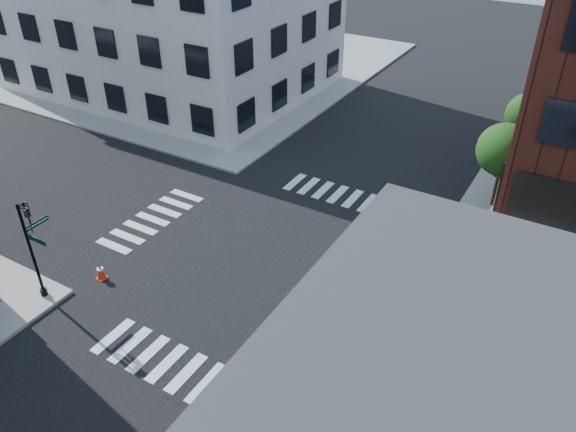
% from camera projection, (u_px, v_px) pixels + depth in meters
% --- Properties ---
extents(ground, '(120.00, 120.00, 0.00)m').
position_uv_depth(ground, '(269.00, 262.00, 25.50)').
color(ground, black).
rests_on(ground, ground).
extents(sidewalk_nw, '(30.00, 30.00, 0.15)m').
position_uv_depth(sidewalk_nw, '(195.00, 62.00, 49.58)').
color(sidewalk_nw, gray).
rests_on(sidewalk_nw, ground).
extents(building_nw, '(22.00, 16.00, 11.00)m').
position_uv_depth(building_nw, '(168.00, 13.00, 42.16)').
color(building_nw, beige).
rests_on(building_nw, ground).
extents(tree_near, '(2.69, 2.69, 4.49)m').
position_uv_depth(tree_near, '(505.00, 153.00, 27.75)').
color(tree_near, black).
rests_on(tree_near, ground).
extents(tree_far, '(2.43, 2.43, 4.07)m').
position_uv_depth(tree_far, '(527.00, 117.00, 32.24)').
color(tree_far, black).
rests_on(tree_far, ground).
extents(signal_pole, '(1.29, 1.24, 4.60)m').
position_uv_depth(signal_pole, '(32.00, 241.00, 21.99)').
color(signal_pole, black).
rests_on(signal_pole, ground).
extents(box_truck, '(7.60, 2.56, 3.40)m').
position_uv_depth(box_truck, '(485.00, 365.00, 18.09)').
color(box_truck, silver).
rests_on(box_truck, ground).
extents(traffic_cone, '(0.45, 0.45, 0.77)m').
position_uv_depth(traffic_cone, '(100.00, 271.00, 24.34)').
color(traffic_cone, red).
rests_on(traffic_cone, ground).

